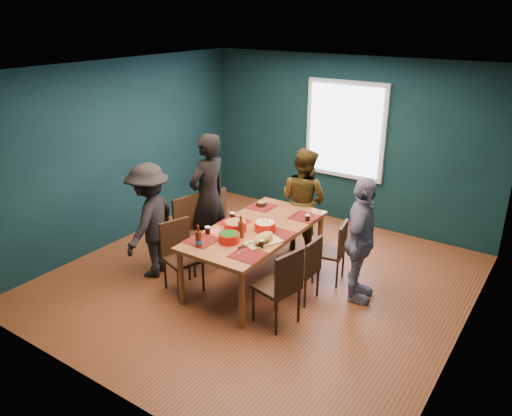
# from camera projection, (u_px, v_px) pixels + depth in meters

# --- Properties ---
(room) EXTENTS (5.01, 5.01, 2.71)m
(room) POSITION_uv_depth(u_px,v_px,m) (271.00, 177.00, 6.31)
(room) COLOR brown
(room) RESTS_ON ground
(dining_table) EXTENTS (1.03, 2.04, 0.77)m
(dining_table) POSITION_uv_depth(u_px,v_px,m) (256.00, 233.00, 6.31)
(dining_table) COLOR brown
(dining_table) RESTS_ON floor
(chair_left_far) EXTENTS (0.40, 0.40, 0.87)m
(chair_left_far) POSITION_uv_depth(u_px,v_px,m) (223.00, 215.00, 7.37)
(chair_left_far) COLOR #322010
(chair_left_far) RESTS_ON floor
(chair_left_mid) EXTENTS (0.54, 0.54, 0.99)m
(chair_left_mid) POSITION_uv_depth(u_px,v_px,m) (192.00, 227.00, 6.79)
(chair_left_mid) COLOR #322010
(chair_left_mid) RESTS_ON floor
(chair_left_near) EXTENTS (0.52, 0.52, 0.90)m
(chair_left_near) POSITION_uv_depth(u_px,v_px,m) (179.00, 250.00, 6.26)
(chair_left_near) COLOR #322010
(chair_left_near) RESTS_ON floor
(chair_right_far) EXTENTS (0.44, 0.44, 0.83)m
(chair_right_far) POSITION_uv_depth(u_px,v_px,m) (335.00, 248.00, 6.42)
(chair_right_far) COLOR #322010
(chair_right_far) RESTS_ON floor
(chair_right_mid) EXTENTS (0.38, 0.38, 0.83)m
(chair_right_mid) POSITION_uv_depth(u_px,v_px,m) (306.00, 265.00, 5.99)
(chair_right_mid) COLOR #322010
(chair_right_mid) RESTS_ON floor
(chair_right_near) EXTENTS (0.51, 0.51, 0.94)m
(chair_right_near) POSITION_uv_depth(u_px,v_px,m) (282.00, 282.00, 5.48)
(chair_right_near) COLOR #322010
(chair_right_near) RESTS_ON floor
(person_far_left) EXTENTS (0.48, 0.69, 1.81)m
(person_far_left) POSITION_uv_depth(u_px,v_px,m) (208.00, 197.00, 6.94)
(person_far_left) COLOR black
(person_far_left) RESTS_ON floor
(person_back) EXTENTS (0.83, 0.70, 1.54)m
(person_back) POSITION_uv_depth(u_px,v_px,m) (303.00, 200.00, 7.21)
(person_back) COLOR black
(person_back) RESTS_ON floor
(person_right) EXTENTS (0.58, 0.98, 1.56)m
(person_right) POSITION_uv_depth(u_px,v_px,m) (360.00, 241.00, 5.92)
(person_right) COLOR silver
(person_right) RESTS_ON floor
(person_near_left) EXTENTS (0.83, 1.12, 1.55)m
(person_near_left) POSITION_uv_depth(u_px,v_px,m) (150.00, 221.00, 6.50)
(person_near_left) COLOR black
(person_near_left) RESTS_ON floor
(bowl_salad) EXTENTS (0.29, 0.29, 0.12)m
(bowl_salad) POSITION_uv_depth(u_px,v_px,m) (235.00, 226.00, 6.20)
(bowl_salad) COLOR red
(bowl_salad) RESTS_ON dining_table
(bowl_dumpling) EXTENTS (0.27, 0.27, 0.25)m
(bowl_dumpling) POSITION_uv_depth(u_px,v_px,m) (265.00, 226.00, 6.21)
(bowl_dumpling) COLOR red
(bowl_dumpling) RESTS_ON dining_table
(bowl_herbs) EXTENTS (0.25, 0.25, 0.11)m
(bowl_herbs) POSITION_uv_depth(u_px,v_px,m) (229.00, 237.00, 5.90)
(bowl_herbs) COLOR red
(bowl_herbs) RESTS_ON dining_table
(cutting_board) EXTENTS (0.38, 0.57, 0.12)m
(cutting_board) POSITION_uv_depth(u_px,v_px,m) (263.00, 239.00, 5.87)
(cutting_board) COLOR tan
(cutting_board) RESTS_ON dining_table
(small_bowl) EXTENTS (0.15, 0.15, 0.06)m
(small_bowl) POSITION_uv_depth(u_px,v_px,m) (261.00, 204.00, 6.99)
(small_bowl) COLOR black
(small_bowl) RESTS_ON dining_table
(beer_bottle_a) EXTENTS (0.07, 0.07, 0.27)m
(beer_bottle_a) POSITION_uv_depth(u_px,v_px,m) (199.00, 239.00, 5.76)
(beer_bottle_a) COLOR #4A1B0D
(beer_bottle_a) RESTS_ON dining_table
(beer_bottle_b) EXTENTS (0.07, 0.07, 0.28)m
(beer_bottle_b) POSITION_uv_depth(u_px,v_px,m) (241.00, 229.00, 6.00)
(beer_bottle_b) COLOR #4A1B0D
(beer_bottle_b) RESTS_ON dining_table
(cola_glass_a) EXTENTS (0.07, 0.07, 0.09)m
(cola_glass_a) POSITION_uv_depth(u_px,v_px,m) (208.00, 230.00, 6.11)
(cola_glass_a) COLOR black
(cola_glass_a) RESTS_ON dining_table
(cola_glass_b) EXTENTS (0.07, 0.07, 0.10)m
(cola_glass_b) POSITION_uv_depth(u_px,v_px,m) (261.00, 243.00, 5.76)
(cola_glass_b) COLOR black
(cola_glass_b) RESTS_ON dining_table
(cola_glass_c) EXTENTS (0.06, 0.06, 0.09)m
(cola_glass_c) POSITION_uv_depth(u_px,v_px,m) (308.00, 217.00, 6.49)
(cola_glass_c) COLOR black
(cola_glass_c) RESTS_ON dining_table
(cola_glass_d) EXTENTS (0.07, 0.07, 0.09)m
(cola_glass_d) POSITION_uv_depth(u_px,v_px,m) (232.00, 216.00, 6.54)
(cola_glass_d) COLOR black
(cola_glass_d) RESTS_ON dining_table
(napkin_a) EXTENTS (0.16, 0.16, 0.00)m
(napkin_a) POSITION_uv_depth(u_px,v_px,m) (278.00, 234.00, 6.13)
(napkin_a) COLOR #DC5D63
(napkin_a) RESTS_ON dining_table
(napkin_b) EXTENTS (0.18, 0.18, 0.00)m
(napkin_b) POSITION_uv_depth(u_px,v_px,m) (215.00, 231.00, 6.20)
(napkin_b) COLOR #DC5D63
(napkin_b) RESTS_ON dining_table
(napkin_c) EXTENTS (0.20, 0.20, 0.00)m
(napkin_c) POSITION_uv_depth(u_px,v_px,m) (246.00, 254.00, 5.62)
(napkin_c) COLOR #DC5D63
(napkin_c) RESTS_ON dining_table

